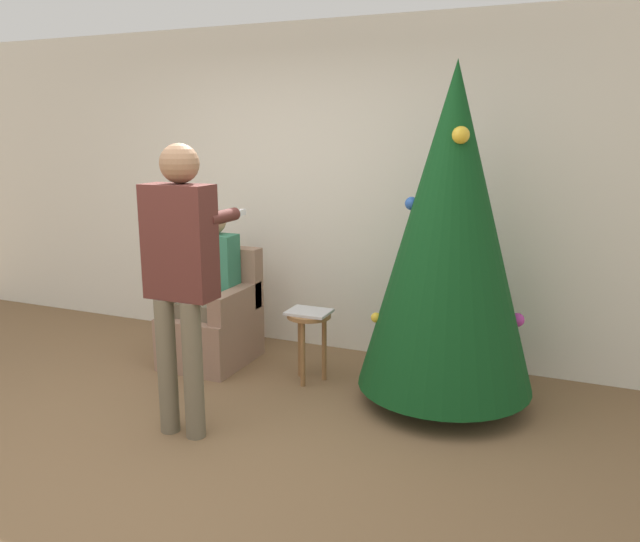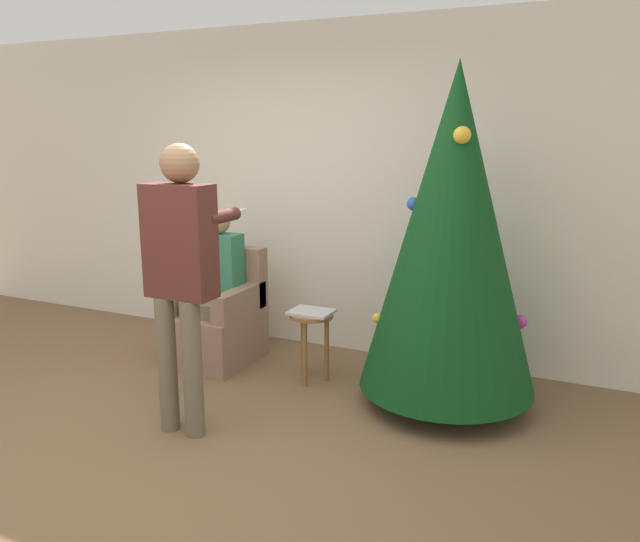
# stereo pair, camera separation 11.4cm
# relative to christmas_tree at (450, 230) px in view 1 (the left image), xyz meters

# --- Properties ---
(ground_plane) EXTENTS (14.00, 14.00, 0.00)m
(ground_plane) POSITION_rel_christmas_tree_xyz_m (-1.34, -1.45, -1.20)
(ground_plane) COLOR brown
(wall_back) EXTENTS (8.00, 0.06, 2.70)m
(wall_back) POSITION_rel_christmas_tree_xyz_m (-1.34, 0.78, 0.15)
(wall_back) COLOR silver
(wall_back) RESTS_ON ground_plane
(christmas_tree) EXTENTS (1.18, 1.18, 2.28)m
(christmas_tree) POSITION_rel_christmas_tree_xyz_m (0.00, 0.00, 0.00)
(christmas_tree) COLOR brown
(christmas_tree) RESTS_ON ground_plane
(armchair) EXTENTS (0.60, 0.70, 0.91)m
(armchair) POSITION_rel_christmas_tree_xyz_m (-1.90, 0.08, -0.88)
(armchair) COLOR #93705B
(armchair) RESTS_ON ground_plane
(person_seated) EXTENTS (0.36, 0.46, 1.24)m
(person_seated) POSITION_rel_christmas_tree_xyz_m (-1.90, 0.05, -0.53)
(person_seated) COLOR #6B604C
(person_seated) RESTS_ON ground_plane
(person_standing) EXTENTS (0.44, 0.57, 1.77)m
(person_standing) POSITION_rel_christmas_tree_xyz_m (-1.39, -1.03, -0.13)
(person_standing) COLOR #6B604C
(person_standing) RESTS_ON ground_plane
(side_stool) EXTENTS (0.33, 0.33, 0.53)m
(side_stool) POSITION_rel_christmas_tree_xyz_m (-1.01, -0.02, -0.79)
(side_stool) COLOR olive
(side_stool) RESTS_ON ground_plane
(laptop) EXTENTS (0.31, 0.25, 0.02)m
(laptop) POSITION_rel_christmas_tree_xyz_m (-1.01, -0.02, -0.67)
(laptop) COLOR silver
(laptop) RESTS_ON side_stool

